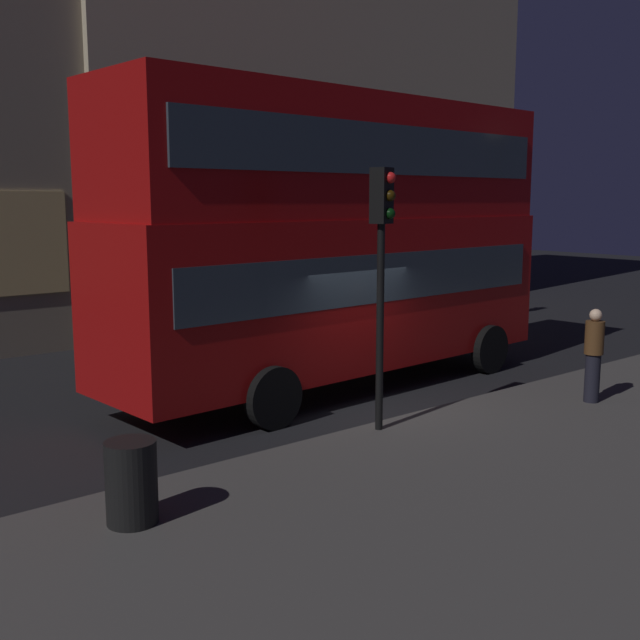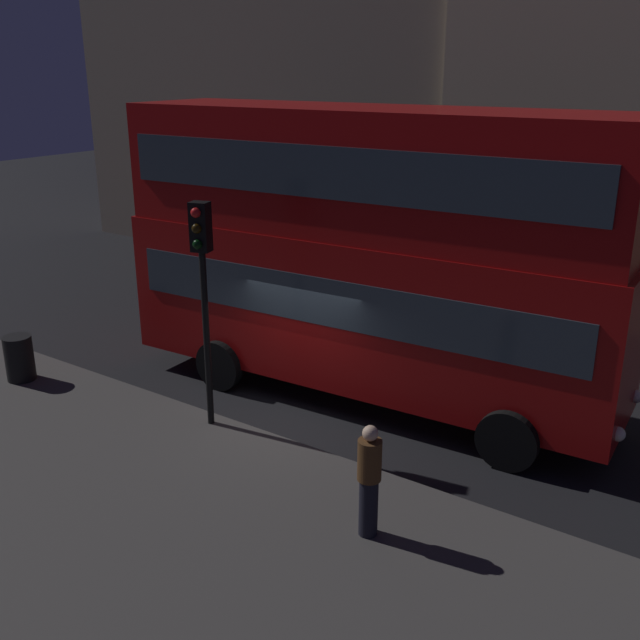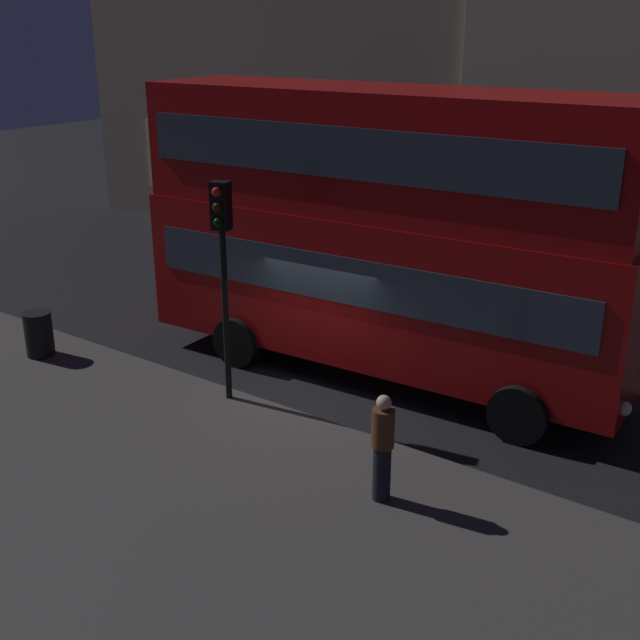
# 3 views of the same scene
# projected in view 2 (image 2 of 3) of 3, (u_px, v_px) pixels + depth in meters

# --- Properties ---
(ground_plane) EXTENTS (80.00, 80.00, 0.00)m
(ground_plane) POSITION_uv_depth(u_px,v_px,m) (296.00, 416.00, 14.12)
(ground_plane) COLOR black
(sidewalk_slab) EXTENTS (44.00, 8.12, 0.12)m
(sidewalk_slab) POSITION_uv_depth(u_px,v_px,m) (82.00, 548.00, 10.19)
(sidewalk_slab) COLOR #423F3D
(sidewalk_slab) RESTS_ON ground
(double_decker_bus) EXTENTS (10.15, 3.22, 5.69)m
(double_decker_bus) POSITION_uv_depth(u_px,v_px,m) (368.00, 244.00, 13.96)
(double_decker_bus) COLOR #9E0C0C
(double_decker_bus) RESTS_ON ground
(traffic_light_near_kerb) EXTENTS (0.38, 0.40, 4.13)m
(traffic_light_near_kerb) POSITION_uv_depth(u_px,v_px,m) (202.00, 269.00, 12.61)
(traffic_light_near_kerb) COLOR black
(traffic_light_near_kerb) RESTS_ON sidewalk_slab
(pedestrian) EXTENTS (0.34, 0.34, 1.71)m
(pedestrian) POSITION_uv_depth(u_px,v_px,m) (369.00, 479.00, 10.11)
(pedestrian) COLOR black
(pedestrian) RESTS_ON sidewalk_slab
(litter_bin) EXTENTS (0.59, 0.59, 0.96)m
(litter_bin) POSITION_uv_depth(u_px,v_px,m) (19.00, 358.00, 15.33)
(litter_bin) COLOR black
(litter_bin) RESTS_ON sidewalk_slab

